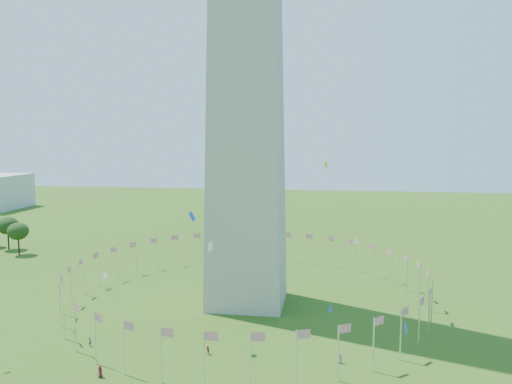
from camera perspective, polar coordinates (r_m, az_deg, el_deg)
flag_ring at (r=116.21m, az=-1.00°, el=-10.40°), size 80.24×80.24×9.00m
kites_aloft at (r=86.90m, az=0.03°, el=-5.99°), size 101.69×79.59×33.34m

